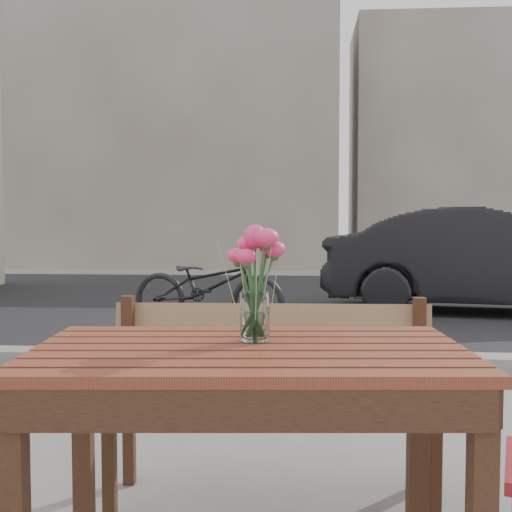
{
  "coord_description": "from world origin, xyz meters",
  "views": [
    {
      "loc": [
        0.19,
        -1.83,
        1.14
      ],
      "look_at": [
        0.05,
        0.14,
        1.02
      ],
      "focal_mm": 45.0,
      "sensor_mm": 36.0,
      "label": 1
    }
  ],
  "objects_px": {
    "main_table": "(249,390)",
    "parked_car": "(487,260)",
    "main_vase": "(255,269)",
    "bicycle": "(208,286)"
  },
  "relations": [
    {
      "from": "main_table",
      "to": "parked_car",
      "type": "distance_m",
      "value": 6.57
    },
    {
      "from": "main_vase",
      "to": "bicycle",
      "type": "distance_m",
      "value": 4.84
    },
    {
      "from": "bicycle",
      "to": "main_table",
      "type": "bearing_deg",
      "value": -158.1
    },
    {
      "from": "main_table",
      "to": "main_vase",
      "type": "height_order",
      "value": "main_vase"
    },
    {
      "from": "parked_car",
      "to": "main_vase",
      "type": "bearing_deg",
      "value": 168.42
    },
    {
      "from": "main_vase",
      "to": "bicycle",
      "type": "bearing_deg",
      "value": 100.07
    },
    {
      "from": "main_table",
      "to": "main_vase",
      "type": "bearing_deg",
      "value": 79.7
    },
    {
      "from": "main_table",
      "to": "parked_car",
      "type": "height_order",
      "value": "parked_car"
    },
    {
      "from": "parked_car",
      "to": "main_table",
      "type": "bearing_deg",
      "value": 168.63
    },
    {
      "from": "main_table",
      "to": "parked_car",
      "type": "bearing_deg",
      "value": 64.57
    }
  ]
}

